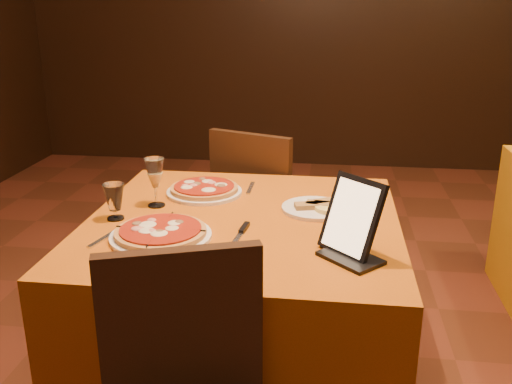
# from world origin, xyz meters

# --- Properties ---
(wall_back) EXTENTS (6.00, 0.01, 2.80)m
(wall_back) POSITION_xyz_m (0.00, 3.50, 1.40)
(wall_back) COLOR black
(wall_back) RESTS_ON floor
(main_table) EXTENTS (1.10, 1.10, 0.75)m
(main_table) POSITION_xyz_m (-0.50, 0.09, 0.38)
(main_table) COLOR #B1540B
(main_table) RESTS_ON floor
(chair_main_far) EXTENTS (0.61, 0.61, 0.91)m
(chair_main_far) POSITION_xyz_m (-0.50, 0.93, 0.46)
(chair_main_far) COLOR black
(chair_main_far) RESTS_ON floor
(pizza_near) EXTENTS (0.33, 0.33, 0.03)m
(pizza_near) POSITION_xyz_m (-0.74, -0.11, 0.77)
(pizza_near) COLOR white
(pizza_near) RESTS_ON main_table
(pizza_far) EXTENTS (0.30, 0.30, 0.03)m
(pizza_far) POSITION_xyz_m (-0.70, 0.35, 0.77)
(pizza_far) COLOR white
(pizza_far) RESTS_ON main_table
(cutlet_dish) EXTENTS (0.25, 0.25, 0.03)m
(cutlet_dish) POSITION_xyz_m (-0.25, 0.21, 0.76)
(cutlet_dish) COLOR white
(cutlet_dish) RESTS_ON main_table
(wine_glass) EXTENTS (0.09, 0.09, 0.19)m
(wine_glass) POSITION_xyz_m (-0.85, 0.18, 0.84)
(wine_glass) COLOR #EFD488
(wine_glass) RESTS_ON main_table
(water_glass) EXTENTS (0.08, 0.08, 0.13)m
(water_glass) POSITION_xyz_m (-0.95, 0.03, 0.81)
(water_glass) COLOR silver
(water_glass) RESTS_ON main_table
(tablet) EXTENTS (0.20, 0.20, 0.23)m
(tablet) POSITION_xyz_m (-0.13, -0.15, 0.87)
(tablet) COLOR black
(tablet) RESTS_ON main_table
(knife) EXTENTS (0.04, 0.21, 0.01)m
(knife) POSITION_xyz_m (-0.49, -0.09, 0.75)
(knife) COLOR silver
(knife) RESTS_ON main_table
(fork_near) EXTENTS (0.05, 0.15, 0.01)m
(fork_near) POSITION_xyz_m (-0.93, -0.15, 0.75)
(fork_near) COLOR #B2B1B8
(fork_near) RESTS_ON main_table
(fork_far) EXTENTS (0.02, 0.15, 0.01)m
(fork_far) POSITION_xyz_m (-0.53, 0.43, 0.75)
(fork_far) COLOR #A4A5AB
(fork_far) RESTS_ON main_table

